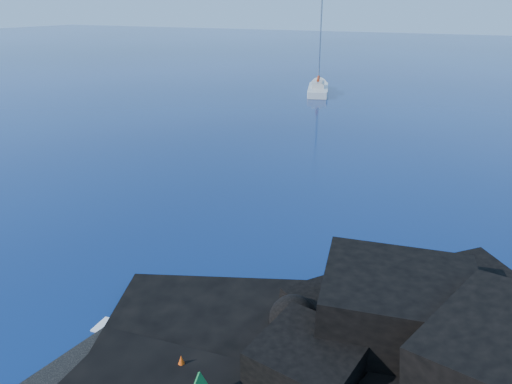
# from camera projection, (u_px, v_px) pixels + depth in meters

# --- Properties ---
(ground) EXTENTS (400.00, 400.00, 0.00)m
(ground) POSITION_uv_depth(u_px,v_px,m) (46.00, 371.00, 16.35)
(ground) COLOR black
(ground) RESTS_ON ground
(surf_foam) EXTENTS (10.00, 8.00, 0.06)m
(surf_foam) POSITION_uv_depth(u_px,v_px,m) (251.00, 328.00, 18.49)
(surf_foam) COLOR white
(surf_foam) RESTS_ON ground
(sailboat) EXTENTS (6.13, 12.26, 12.65)m
(sailboat) POSITION_uv_depth(u_px,v_px,m) (318.00, 93.00, 66.14)
(sailboat) COLOR silver
(sailboat) RESTS_ON ground
(marker_cone) EXTENTS (0.43, 0.43, 0.59)m
(marker_cone) POSITION_uv_depth(u_px,v_px,m) (182.00, 363.00, 15.75)
(marker_cone) COLOR #F1490C
(marker_cone) RESTS_ON beach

